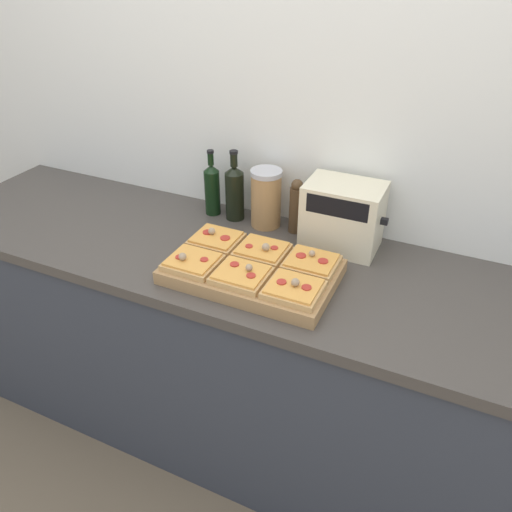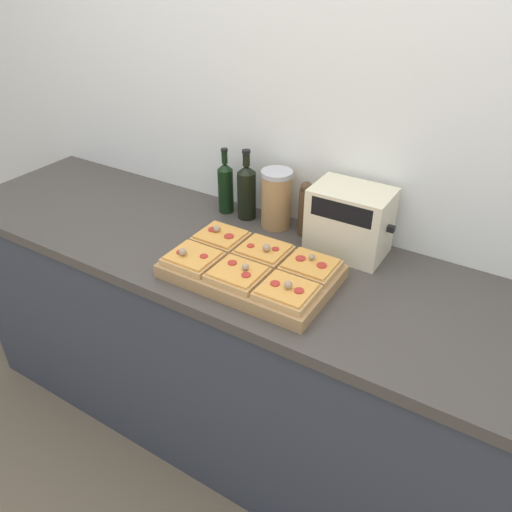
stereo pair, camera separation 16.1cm
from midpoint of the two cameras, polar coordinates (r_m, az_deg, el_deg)
The scene contains 15 objects.
ground_plane at distance 2.19m, azimuth -2.23°, elevation -25.47°, with size 12.00×12.00×0.00m, color brown.
wall_back at distance 1.86m, azimuth 8.79°, elevation 13.03°, with size 6.00×0.06×2.50m.
kitchen_counter at distance 2.00m, azimuth 2.66°, elevation -11.65°, with size 2.63×0.67×0.93m.
cutting_board at distance 1.61m, azimuth 2.30°, elevation -1.86°, with size 0.54×0.33×0.04m, color #A37A4C.
pizza_slice_back_left at distance 1.72m, azimuth -1.40°, elevation 2.12°, with size 0.16×0.15×0.05m.
pizza_slice_back_center at distance 1.65m, azimuth 3.68°, elevation 0.50°, with size 0.16×0.15×0.05m.
pizza_slice_back_right at distance 1.59m, azimuth 9.17°, elevation -1.24°, with size 0.16×0.15×0.05m.
pizza_slice_front_left at distance 1.61m, azimuth -4.43°, elevation -0.29°, with size 0.16×0.15×0.05m.
pizza_slice_front_center at distance 1.53m, azimuth 0.89°, elevation -2.14°, with size 0.16×0.15×0.05m.
pizza_slice_front_right at distance 1.47m, azimuth 6.70°, elevation -4.13°, with size 0.16×0.15×0.05m.
olive_oil_bottle at distance 1.97m, azimuth -1.16°, elevation 7.90°, with size 0.06×0.06×0.26m.
wine_bottle at distance 1.92m, azimuth 1.33°, elevation 7.42°, with size 0.07×0.07×0.28m.
grain_jar_tall at distance 1.87m, azimuth 4.82°, elevation 6.46°, with size 0.12×0.12×0.22m.
pepper_mill at distance 1.83m, azimuth 8.18°, elevation 5.28°, with size 0.05×0.05×0.21m.
toaster_oven at distance 1.74m, azimuth 13.28°, elevation 3.84°, with size 0.29×0.18×0.24m.
Camera 2 is at (0.75, -0.91, 1.86)m, focal length 35.00 mm.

